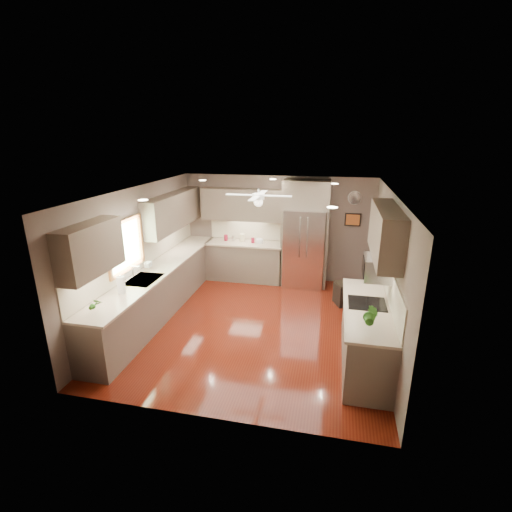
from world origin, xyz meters
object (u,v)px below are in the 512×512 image
at_px(canister_d, 253,240).
at_px(bowl, 259,242).
at_px(potted_plant_right, 371,316).
at_px(microwave, 378,268).
at_px(refrigerator, 305,236).
at_px(stool, 345,294).
at_px(paper_towel, 121,285).
at_px(soap_bottle, 149,264).
at_px(canister_b, 233,238).
at_px(canister_a, 226,238).
at_px(canister_c, 242,238).
at_px(potted_plant_left, 94,304).

height_order(canister_d, bowl, canister_d).
bearing_deg(potted_plant_right, microwave, 81.86).
bearing_deg(microwave, refrigerator, 116.09).
bearing_deg(refrigerator, bowl, 178.20).
xyz_separation_m(microwave, stool, (-0.37, 1.80, -1.24)).
distance_m(stool, paper_towel, 4.42).
xyz_separation_m(soap_bottle, paper_towel, (0.11, -1.14, 0.03)).
distance_m(canister_b, stool, 2.96).
height_order(canister_a, canister_c, canister_c).
height_order(canister_c, canister_d, canister_c).
relative_size(canister_a, paper_towel, 0.45).
xyz_separation_m(canister_d, microwave, (2.56, -2.75, 0.48)).
xyz_separation_m(canister_a, bowl, (0.84, -0.04, -0.05)).
distance_m(canister_d, potted_plant_right, 4.41).
height_order(soap_bottle, bowl, soap_bottle).
distance_m(canister_c, potted_plant_right, 4.61).
height_order(canister_d, microwave, microwave).
distance_m(canister_b, refrigerator, 1.73).
bearing_deg(potted_plant_right, stool, 94.88).
bearing_deg(soap_bottle, stool, 18.42).
relative_size(canister_b, stool, 0.25).
bearing_deg(microwave, canister_a, 139.29).
xyz_separation_m(soap_bottle, microwave, (4.10, -0.55, 0.43)).
xyz_separation_m(potted_plant_right, bowl, (-2.26, 3.68, -0.16)).
bearing_deg(stool, bowl, 155.02).
relative_size(canister_b, paper_towel, 0.41).
distance_m(potted_plant_left, potted_plant_right, 3.88).
bearing_deg(canister_b, canister_a, -178.18).
bearing_deg(soap_bottle, canister_c, 60.60).
height_order(potted_plant_right, bowl, potted_plant_right).
xyz_separation_m(canister_b, microwave, (3.05, -2.79, 0.47)).
bearing_deg(canister_c, refrigerator, -3.63).
distance_m(potted_plant_right, stool, 2.88).
height_order(soap_bottle, stool, soap_bottle).
distance_m(canister_c, refrigerator, 1.52).
xyz_separation_m(canister_b, soap_bottle, (-1.05, -2.24, 0.04)).
relative_size(canister_c, stool, 0.38).
bearing_deg(canister_a, canister_c, 2.76).
relative_size(canister_a, microwave, 0.26).
relative_size(canister_b, refrigerator, 0.05).
relative_size(microwave, stool, 1.08).
relative_size(canister_a, potted_plant_left, 0.52).
height_order(canister_d, potted_plant_right, potted_plant_right).
distance_m(bowl, refrigerator, 1.10).
xyz_separation_m(bowl, paper_towel, (-1.60, -3.33, 0.11)).
distance_m(potted_plant_left, paper_towel, 0.71).
bearing_deg(canister_d, paper_towel, -113.31).
bearing_deg(stool, potted_plant_right, -85.12).
relative_size(refrigerator, paper_towel, 7.72).
bearing_deg(canister_b, potted_plant_left, -103.02).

